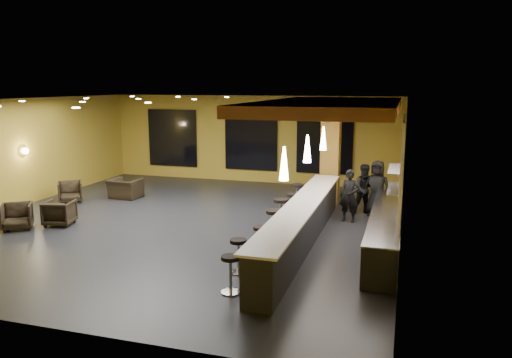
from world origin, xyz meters
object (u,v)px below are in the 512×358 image
(armchair_a, at_px, (17,216))
(armchair_d, at_px, (125,189))
(bar_counter, at_px, (302,225))
(pendant_0, at_px, (284,164))
(prep_counter, at_px, (386,229))
(pendant_1, at_px, (307,149))
(bar_stool_2, at_px, (261,238))
(bar_stool_6, at_px, (297,194))
(bar_stool_0, at_px, (230,269))
(pendant_2, at_px, (323,138))
(bar_stool_1, at_px, (238,251))
(staff_c, at_px, (377,188))
(column, at_px, (331,152))
(bar_stool_4, at_px, (281,210))
(armchair_b, at_px, (60,213))
(staff_a, at_px, (349,196))
(staff_b, at_px, (365,190))
(bar_stool_5, at_px, (293,203))
(armchair_c, at_px, (70,192))
(bar_stool_3, at_px, (274,222))

(armchair_a, bearing_deg, armchair_d, 43.86)
(bar_counter, relative_size, pendant_0, 11.43)
(prep_counter, height_order, pendant_1, pendant_1)
(bar_stool_2, distance_m, bar_stool_6, 4.47)
(bar_stool_0, relative_size, bar_stool_2, 1.02)
(pendant_2, relative_size, bar_stool_1, 0.95)
(bar_counter, height_order, staff_c, staff_c)
(column, distance_m, bar_stool_4, 3.73)
(armchair_b, height_order, bar_stool_1, bar_stool_1)
(staff_a, relative_size, staff_b, 0.99)
(bar_stool_5, bearing_deg, bar_counter, -71.65)
(staff_a, relative_size, bar_stool_1, 2.08)
(column, distance_m, staff_b, 1.97)
(armchair_a, relative_size, bar_stool_1, 1.07)
(bar_counter, height_order, staff_b, staff_b)
(staff_b, xyz_separation_m, bar_stool_4, (-2.10, -2.27, -0.24))
(staff_b, relative_size, bar_stool_1, 2.11)
(pendant_2, bearing_deg, armchair_c, -174.70)
(staff_a, relative_size, armchair_b, 1.98)
(staff_a, height_order, armchair_a, staff_a)
(pendant_2, xyz_separation_m, armchair_c, (-8.46, -0.78, -2.00))
(armchair_c, xyz_separation_m, bar_stool_3, (7.74, -2.27, 0.18))
(staff_c, relative_size, bar_stool_4, 2.02)
(staff_b, distance_m, staff_c, 0.35)
(armchair_d, bearing_deg, bar_stool_2, 147.48)
(armchair_a, bearing_deg, bar_stool_3, -28.12)
(bar_stool_2, xyz_separation_m, bar_stool_4, (-0.12, 2.38, 0.07))
(prep_counter, relative_size, bar_stool_0, 8.06)
(pendant_2, relative_size, bar_stool_5, 0.87)
(column, xyz_separation_m, bar_stool_1, (-0.90, -6.89, -1.28))
(staff_c, xyz_separation_m, armchair_b, (-8.55, -3.67, -0.49))
(armchair_d, xyz_separation_m, bar_stool_3, (6.28, -3.35, 0.20))
(pendant_1, distance_m, bar_stool_5, 2.56)
(staff_c, bearing_deg, bar_stool_3, -113.81)
(prep_counter, relative_size, column, 1.71)
(pendant_0, bearing_deg, bar_stool_5, 99.72)
(armchair_c, relative_size, bar_stool_5, 0.97)
(staff_c, relative_size, bar_stool_6, 1.98)
(pendant_0, relative_size, pendant_2, 1.00)
(staff_c, bearing_deg, bar_counter, -105.18)
(staff_a, bearing_deg, bar_stool_1, -102.23)
(staff_b, bearing_deg, bar_stool_1, -132.70)
(pendant_2, distance_m, bar_stool_0, 6.63)
(bar_counter, relative_size, staff_a, 5.22)
(prep_counter, distance_m, bar_stool_3, 2.77)
(armchair_b, bearing_deg, armchair_a, 25.12)
(column, distance_m, bar_stool_2, 5.99)
(armchair_a, bearing_deg, staff_c, -10.49)
(column, xyz_separation_m, bar_stool_5, (-0.71, -2.47, -1.24))
(staff_c, height_order, bar_stool_1, staff_c)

